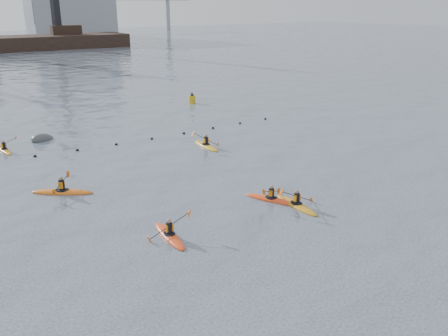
{
  "coord_description": "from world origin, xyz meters",
  "views": [
    {
      "loc": [
        -11.27,
        -11.96,
        10.45
      ],
      "look_at": [
        0.68,
        6.39,
        2.8
      ],
      "focal_mm": 38.0,
      "sensor_mm": 36.0,
      "label": 1
    }
  ],
  "objects_px": {
    "kayaker_5": "(4,150)",
    "kayaker_4": "(271,199)",
    "nav_buoy": "(192,99)",
    "kayaker_2": "(62,191)",
    "kayaker_0": "(169,235)",
    "mooring_buoy": "(43,140)",
    "kayaker_1": "(296,204)",
    "kayaker_3": "(206,145)"
  },
  "relations": [
    {
      "from": "kayaker_2",
      "to": "kayaker_4",
      "type": "distance_m",
      "value": 12.09
    },
    {
      "from": "kayaker_0",
      "to": "mooring_buoy",
      "type": "xyz_separation_m",
      "value": [
        -0.96,
        20.64,
        -0.1
      ]
    },
    {
      "from": "kayaker_3",
      "to": "kayaker_4",
      "type": "relative_size",
      "value": 1.1
    },
    {
      "from": "kayaker_3",
      "to": "kayaker_4",
      "type": "distance_m",
      "value": 11.24
    },
    {
      "from": "kayaker_0",
      "to": "kayaker_4",
      "type": "height_order",
      "value": "kayaker_0"
    },
    {
      "from": "nav_buoy",
      "to": "kayaker_2",
      "type": "bearing_deg",
      "value": -135.67
    },
    {
      "from": "kayaker_5",
      "to": "kayaker_3",
      "type": "bearing_deg",
      "value": -35.5
    },
    {
      "from": "kayaker_2",
      "to": "mooring_buoy",
      "type": "xyz_separation_m",
      "value": [
        1.78,
        12.35,
        -0.11
      ]
    },
    {
      "from": "kayaker_1",
      "to": "nav_buoy",
      "type": "relative_size",
      "value": 2.43
    },
    {
      "from": "mooring_buoy",
      "to": "nav_buoy",
      "type": "height_order",
      "value": "nav_buoy"
    },
    {
      "from": "kayaker_0",
      "to": "kayaker_3",
      "type": "bearing_deg",
      "value": 56.5
    },
    {
      "from": "kayaker_2",
      "to": "kayaker_5",
      "type": "distance_m",
      "value": 10.84
    },
    {
      "from": "kayaker_3",
      "to": "kayaker_5",
      "type": "bearing_deg",
      "value": 153.13
    },
    {
      "from": "kayaker_3",
      "to": "kayaker_5",
      "type": "height_order",
      "value": "kayaker_3"
    },
    {
      "from": "kayaker_1",
      "to": "kayaker_2",
      "type": "relative_size",
      "value": 1.0
    },
    {
      "from": "kayaker_2",
      "to": "mooring_buoy",
      "type": "relative_size",
      "value": 1.61
    },
    {
      "from": "kayaker_3",
      "to": "nav_buoy",
      "type": "distance_m",
      "value": 16.96
    },
    {
      "from": "kayaker_2",
      "to": "nav_buoy",
      "type": "distance_m",
      "value": 26.89
    },
    {
      "from": "kayaker_1",
      "to": "kayaker_3",
      "type": "height_order",
      "value": "kayaker_3"
    },
    {
      "from": "kayaker_0",
      "to": "kayaker_5",
      "type": "height_order",
      "value": "kayaker_0"
    },
    {
      "from": "kayaker_0",
      "to": "kayaker_4",
      "type": "distance_m",
      "value": 6.81
    },
    {
      "from": "kayaker_0",
      "to": "nav_buoy",
      "type": "bearing_deg",
      "value": 62.83
    },
    {
      "from": "kayaker_5",
      "to": "mooring_buoy",
      "type": "height_order",
      "value": "kayaker_5"
    },
    {
      "from": "kayaker_4",
      "to": "kayaker_2",
      "type": "bearing_deg",
      "value": -65.01
    },
    {
      "from": "kayaker_2",
      "to": "nav_buoy",
      "type": "xyz_separation_m",
      "value": [
        19.23,
        18.79,
        0.31
      ]
    },
    {
      "from": "kayaker_5",
      "to": "kayaker_4",
      "type": "bearing_deg",
      "value": -66.0
    },
    {
      "from": "kayaker_2",
      "to": "kayaker_3",
      "type": "xyz_separation_m",
      "value": [
        11.86,
        3.52,
        -0.01
      ]
    },
    {
      "from": "kayaker_0",
      "to": "kayaker_1",
      "type": "xyz_separation_m",
      "value": [
        7.42,
        -0.55,
        0.0
      ]
    },
    {
      "from": "kayaker_1",
      "to": "nav_buoy",
      "type": "distance_m",
      "value": 29.08
    },
    {
      "from": "kayaker_0",
      "to": "mooring_buoy",
      "type": "height_order",
      "value": "kayaker_0"
    },
    {
      "from": "kayaker_5",
      "to": "nav_buoy",
      "type": "distance_m",
      "value": 22.09
    },
    {
      "from": "kayaker_4",
      "to": "kayaker_5",
      "type": "distance_m",
      "value": 21.21
    },
    {
      "from": "kayaker_2",
      "to": "nav_buoy",
      "type": "bearing_deg",
      "value": -10.38
    },
    {
      "from": "mooring_buoy",
      "to": "nav_buoy",
      "type": "distance_m",
      "value": 18.61
    },
    {
      "from": "kayaker_3",
      "to": "mooring_buoy",
      "type": "relative_size",
      "value": 1.65
    },
    {
      "from": "kayaker_2",
      "to": "kayaker_4",
      "type": "height_order",
      "value": "kayaker_4"
    },
    {
      "from": "kayaker_2",
      "to": "mooring_buoy",
      "type": "distance_m",
      "value": 12.47
    },
    {
      "from": "kayaker_2",
      "to": "kayaker_5",
      "type": "height_order",
      "value": "kayaker_2"
    },
    {
      "from": "kayaker_0",
      "to": "kayaker_4",
      "type": "bearing_deg",
      "value": 11.12
    },
    {
      "from": "kayaker_5",
      "to": "nav_buoy",
      "type": "height_order",
      "value": "nav_buoy"
    },
    {
      "from": "kayaker_1",
      "to": "kayaker_2",
      "type": "xyz_separation_m",
      "value": [
        -10.16,
        8.84,
        0.01
      ]
    },
    {
      "from": "kayaker_5",
      "to": "mooring_buoy",
      "type": "bearing_deg",
      "value": 20.13
    }
  ]
}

